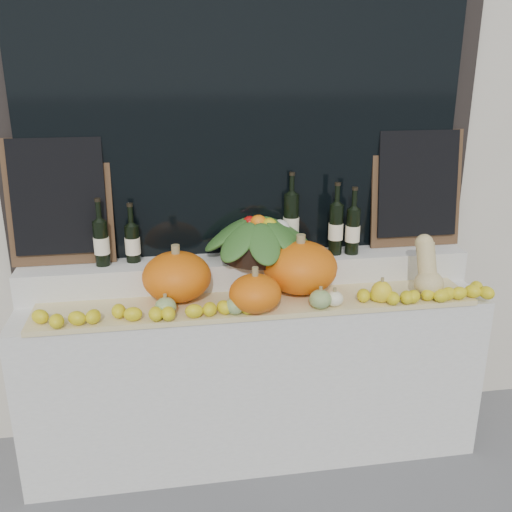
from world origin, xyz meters
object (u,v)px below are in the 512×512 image
(butternut_squash, at_px, (427,271))
(wine_bottle_tall, at_px, (291,222))
(produce_bowl, at_px, (259,237))
(pumpkin_left, at_px, (177,277))
(pumpkin_right, at_px, (300,267))

(butternut_squash, distance_m, wine_bottle_tall, 0.73)
(produce_bowl, bearing_deg, butternut_squash, -20.79)
(produce_bowl, bearing_deg, pumpkin_left, -158.26)
(produce_bowl, relative_size, wine_bottle_tall, 1.41)
(pumpkin_right, bearing_deg, produce_bowl, 137.44)
(butternut_squash, bearing_deg, pumpkin_right, 167.63)
(butternut_squash, bearing_deg, produce_bowl, 159.21)
(wine_bottle_tall, bearing_deg, produce_bowl, -158.70)
(pumpkin_right, xyz_separation_m, wine_bottle_tall, (0.00, 0.24, 0.16))
(pumpkin_right, relative_size, produce_bowl, 0.62)
(butternut_squash, xyz_separation_m, wine_bottle_tall, (-0.60, 0.37, 0.17))
(pumpkin_left, distance_m, pumpkin_right, 0.61)
(pumpkin_left, relative_size, pumpkin_right, 0.90)
(pumpkin_left, xyz_separation_m, butternut_squash, (1.21, -0.13, 0.00))
(pumpkin_right, bearing_deg, pumpkin_left, -179.69)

